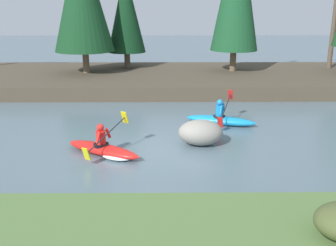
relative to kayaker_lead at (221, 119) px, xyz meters
name	(u,v)px	position (x,y,z in m)	size (l,w,h in m)	color
ground_plane	(149,150)	(-2.70, -2.76, -0.22)	(90.00, 90.00, 0.00)	slate
riverbank_far	(156,79)	(-2.70, 7.70, 0.13)	(44.00, 8.16, 0.70)	#4C4233
conifer_tree_left	(126,11)	(-4.49, 9.69, 3.82)	(2.29, 2.29, 5.78)	brown
bare_tree_mid_upstream	(335,15)	(7.91, 9.38, 3.61)	(3.67, 3.63, 6.67)	brown
kayaker_lead	(221,119)	(0.00, 0.00, 0.00)	(2.75, 2.01, 1.20)	#1993D6
kayaker_middle	(106,149)	(-4.03, -3.17, -0.02)	(2.63, 1.98, 1.20)	red
boulder_midstream	(201,132)	(-1.00, -2.21, 0.20)	(1.49, 1.17, 0.84)	gray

